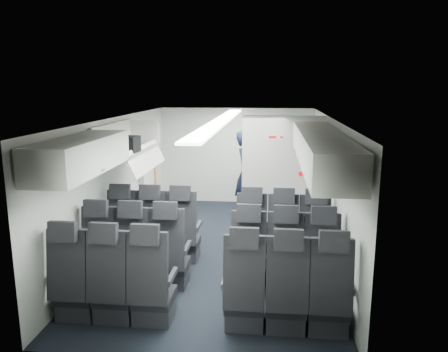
% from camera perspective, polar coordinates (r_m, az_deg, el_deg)
% --- Properties ---
extents(cabin_shell, '(3.41, 6.01, 2.16)m').
position_cam_1_polar(cabin_shell, '(6.95, -0.35, -0.88)').
color(cabin_shell, black).
rests_on(cabin_shell, ground).
extents(seat_row_front, '(3.33, 0.56, 1.24)m').
position_cam_1_polar(seat_row_front, '(6.64, -0.87, -7.97)').
color(seat_row_front, black).
rests_on(seat_row_front, cabin_shell).
extents(seat_row_mid, '(3.33, 0.56, 1.24)m').
position_cam_1_polar(seat_row_mid, '(5.81, -1.96, -10.95)').
color(seat_row_mid, black).
rests_on(seat_row_mid, cabin_shell).
extents(seat_row_rear, '(3.33, 0.56, 1.24)m').
position_cam_1_polar(seat_row_rear, '(5.00, -3.45, -14.91)').
color(seat_row_rear, black).
rests_on(seat_row_rear, cabin_shell).
extents(overhead_bin_left_rear, '(0.53, 1.80, 0.40)m').
position_cam_1_polar(overhead_bin_left_rear, '(5.27, -18.24, 2.58)').
color(overhead_bin_left_rear, white).
rests_on(overhead_bin_left_rear, cabin_shell).
extents(overhead_bin_left_front_open, '(0.64, 1.70, 0.72)m').
position_cam_1_polar(overhead_bin_left_front_open, '(6.91, -12.59, 3.93)').
color(overhead_bin_left_front_open, '#9E9E93').
rests_on(overhead_bin_left_front_open, cabin_shell).
extents(overhead_bin_right_rear, '(0.53, 1.80, 0.40)m').
position_cam_1_polar(overhead_bin_right_rear, '(4.85, 13.57, 2.08)').
color(overhead_bin_right_rear, white).
rests_on(overhead_bin_right_rear, cabin_shell).
extents(overhead_bin_right_front, '(0.53, 1.70, 0.40)m').
position_cam_1_polar(overhead_bin_right_front, '(6.57, 11.66, 4.65)').
color(overhead_bin_right_front, white).
rests_on(overhead_bin_right_front, cabin_shell).
extents(bulkhead_partition, '(1.40, 0.15, 2.13)m').
position_cam_1_polar(bulkhead_partition, '(7.70, 7.59, -0.09)').
color(bulkhead_partition, silver).
rests_on(bulkhead_partition, cabin_shell).
extents(galley_unit, '(0.85, 0.52, 1.90)m').
position_cam_1_polar(galley_unit, '(9.61, 7.12, 1.53)').
color(galley_unit, '#939399').
rests_on(galley_unit, cabin_shell).
extents(boarding_door, '(0.12, 1.27, 1.86)m').
position_cam_1_polar(boarding_door, '(8.80, -9.87, 0.52)').
color(boarding_door, silver).
rests_on(boarding_door, cabin_shell).
extents(flight_attendant, '(0.54, 0.72, 1.78)m').
position_cam_1_polar(flight_attendant, '(8.75, 2.95, 0.18)').
color(flight_attendant, black).
rests_on(flight_attendant, ground).
extents(carry_on_bag, '(0.43, 0.32, 0.24)m').
position_cam_1_polar(carry_on_bag, '(6.60, -12.87, 4.07)').
color(carry_on_bag, black).
rests_on(carry_on_bag, overhead_bin_left_front_open).
extents(papers, '(0.17, 0.09, 0.13)m').
position_cam_1_polar(papers, '(8.66, 4.20, 1.10)').
color(papers, white).
rests_on(papers, flight_attendant).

